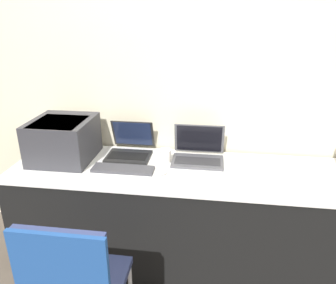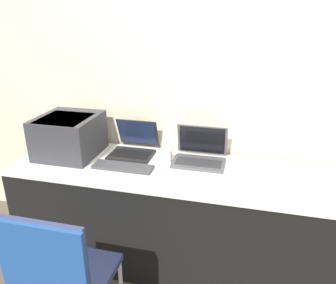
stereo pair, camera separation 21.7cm
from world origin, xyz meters
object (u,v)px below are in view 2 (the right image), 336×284
external_keyboard (123,167)px  mouse (159,172)px  coffee_cup (166,156)px  chair (58,273)px  laptop_left (134,146)px  laptop_right (200,154)px  printer (69,134)px

external_keyboard → mouse: 0.26m
coffee_cup → chair: bearing=-107.4°
laptop_left → laptop_right: laptop_right is taller
laptop_right → mouse: (-0.22, -0.26, -0.04)m
external_keyboard → chair: 0.81m
printer → mouse: 0.75m
laptop_left → laptop_right: size_ratio=0.90×
chair → laptop_left: bearing=88.7°
printer → laptop_right: size_ratio=1.21×
laptop_right → mouse: size_ratio=5.34×
printer → laptop_right: (0.95, 0.10, -0.10)m
printer → chair: printer is taller
coffee_cup → mouse: bearing=-89.6°
mouse → external_keyboard: bearing=174.3°
printer → laptop_left: size_ratio=1.34×
laptop_left → coffee_cup: 0.29m
external_keyboard → mouse: size_ratio=6.14×
laptop_right → chair: laptop_right is taller
printer → laptop_right: printer is taller
external_keyboard → mouse: bearing=-5.7°
mouse → chair: bearing=-111.6°
printer → coffee_cup: (0.72, 0.04, -0.11)m
coffee_cup → chair: size_ratio=0.11×
printer → chair: 1.07m
laptop_left → mouse: (0.28, -0.29, -0.03)m
printer → external_keyboard: 0.50m
laptop_right → coffee_cup: 0.24m
laptop_left → chair: (-0.02, -1.05, -0.24)m
laptop_left → printer: bearing=-163.5°
chair → coffee_cup: bearing=72.6°
laptop_left → mouse: bearing=-46.5°
laptop_right → coffee_cup: bearing=-163.9°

